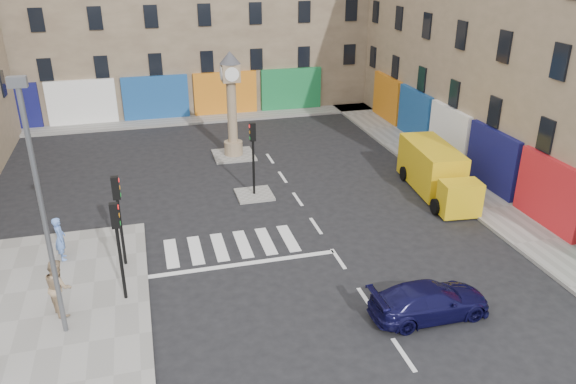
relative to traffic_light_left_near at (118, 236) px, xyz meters
name	(u,v)px	position (x,y,z in m)	size (l,w,h in m)	color
ground	(347,272)	(8.30, -0.20, -2.62)	(120.00, 120.00, 0.00)	black
sidewalk_left	(37,352)	(-2.70, -2.20, -2.55)	(7.00, 16.00, 0.15)	gray
sidewalk_right	(427,161)	(17.00, 9.80, -2.55)	(2.60, 30.00, 0.15)	gray
sidewalk_far	(187,120)	(4.30, 22.00, -2.55)	(32.00, 2.40, 0.15)	gray
island_near	(254,195)	(6.30, 7.80, -2.56)	(1.80, 1.80, 0.12)	gray
island_far	(234,155)	(6.30, 13.80, -2.56)	(2.40, 2.40, 0.12)	gray
building_right	(545,17)	(23.30, 9.80, 5.38)	(10.00, 30.00, 16.00)	#9F8568
traffic_light_left_near	(118,236)	(0.00, 0.00, 0.00)	(0.28, 0.22, 3.70)	black
traffic_light_left_far	(118,207)	(0.00, 2.40, 0.00)	(0.28, 0.22, 3.70)	black
traffic_light_island	(253,147)	(6.30, 7.80, -0.03)	(0.28, 0.22, 3.70)	black
lamp_post	(41,201)	(-1.90, -1.40, 2.17)	(0.50, 0.25, 8.30)	#595B60
clock_pillar	(231,98)	(6.30, 13.80, 0.93)	(1.20, 1.20, 6.10)	#9F8568
navy_sedan	(430,301)	(10.00, -3.56, -2.01)	(1.70, 4.19, 1.22)	black
yellow_van	(436,171)	(15.29, 5.85, -1.48)	(2.62, 6.46, 2.29)	gold
pedestrian_blue	(60,238)	(-2.40, 3.45, -1.56)	(0.66, 0.43, 1.81)	#5E87D8
pedestrian_tan	(58,286)	(-2.08, -0.29, -1.46)	(0.98, 0.76, 2.02)	#9C8060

